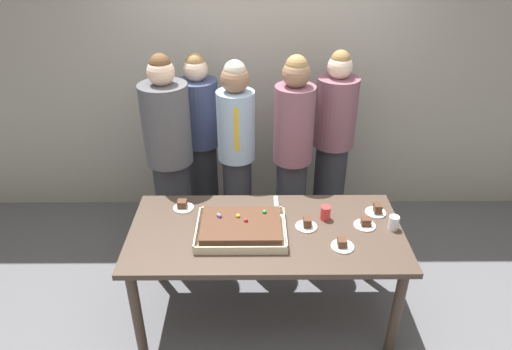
% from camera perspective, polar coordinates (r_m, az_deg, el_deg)
% --- Properties ---
extents(ground_plane, '(12.00, 12.00, 0.00)m').
position_cam_1_polar(ground_plane, '(3.65, 1.13, -16.75)').
color(ground_plane, '#5B5B60').
extents(interior_back_panel, '(8.00, 0.12, 3.00)m').
position_cam_1_polar(interior_back_panel, '(4.27, 0.80, 14.18)').
color(interior_back_panel, '#9E998E').
rests_on(interior_back_panel, ground_plane).
extents(party_table, '(1.87, 0.89, 0.78)m').
position_cam_1_polar(party_table, '(3.19, 1.25, -8.22)').
color(party_table, '#47382D').
rests_on(party_table, ground_plane).
extents(sheet_cake, '(0.60, 0.46, 0.11)m').
position_cam_1_polar(sheet_cake, '(3.08, -1.88, -6.65)').
color(sheet_cake, beige).
rests_on(sheet_cake, party_table).
extents(plated_slice_near_left, '(0.15, 0.15, 0.06)m').
position_cam_1_polar(plated_slice_near_left, '(3.03, 10.77, -8.58)').
color(plated_slice_near_left, white).
rests_on(plated_slice_near_left, party_table).
extents(plated_slice_near_right, '(0.15, 0.15, 0.08)m').
position_cam_1_polar(plated_slice_near_right, '(3.40, 14.88, -4.31)').
color(plated_slice_near_right, white).
rests_on(plated_slice_near_right, party_table).
extents(plated_slice_far_left, '(0.15, 0.15, 0.07)m').
position_cam_1_polar(plated_slice_far_left, '(3.17, 6.38, -6.16)').
color(plated_slice_far_left, white).
rests_on(plated_slice_far_left, party_table).
extents(plated_slice_far_right, '(0.15, 0.15, 0.06)m').
position_cam_1_polar(plated_slice_far_right, '(3.38, -9.16, -3.83)').
color(plated_slice_far_right, white).
rests_on(plated_slice_far_right, party_table).
extents(plated_slice_center_front, '(0.15, 0.15, 0.06)m').
position_cam_1_polar(plated_slice_center_front, '(3.25, 13.52, -5.97)').
color(plated_slice_center_front, white).
rests_on(plated_slice_center_front, party_table).
extents(drink_cup_nearest, '(0.07, 0.07, 0.10)m').
position_cam_1_polar(drink_cup_nearest, '(3.25, 8.70, -4.72)').
color(drink_cup_nearest, red).
rests_on(drink_cup_nearest, party_table).
extents(drink_cup_middle, '(0.07, 0.07, 0.10)m').
position_cam_1_polar(drink_cup_middle, '(3.26, 16.87, -5.74)').
color(drink_cup_middle, white).
rests_on(drink_cup_middle, party_table).
extents(cake_server_utensil, '(0.03, 0.20, 0.01)m').
position_cam_1_polar(cake_server_utensil, '(3.40, 2.54, -3.60)').
color(cake_server_utensil, silver).
rests_on(cake_server_utensil, party_table).
extents(person_serving_front, '(0.30, 0.30, 1.73)m').
position_cam_1_polar(person_serving_front, '(3.74, -2.43, 2.30)').
color(person_serving_front, '#28282D').
rests_on(person_serving_front, ground_plane).
extents(person_green_shirt_behind, '(0.35, 0.35, 1.73)m').
position_cam_1_polar(person_green_shirt_behind, '(4.05, 9.59, 3.69)').
color(person_green_shirt_behind, '#28282D').
rests_on(person_green_shirt_behind, ground_plane).
extents(person_striped_tie_right, '(0.32, 0.32, 1.77)m').
position_cam_1_polar(person_striped_tie_right, '(3.73, 4.59, 2.35)').
color(person_striped_tie_right, '#28282D').
rests_on(person_striped_tie_right, ground_plane).
extents(person_far_right_suit, '(0.35, 0.35, 1.69)m').
position_cam_1_polar(person_far_right_suit, '(4.09, -6.96, 3.85)').
color(person_far_right_suit, '#28282D').
rests_on(person_far_right_suit, ground_plane).
extents(person_left_edge_reaching, '(0.38, 0.38, 1.79)m').
position_cam_1_polar(person_left_edge_reaching, '(3.75, -10.72, 1.83)').
color(person_left_edge_reaching, '#28282D').
rests_on(person_left_edge_reaching, ground_plane).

